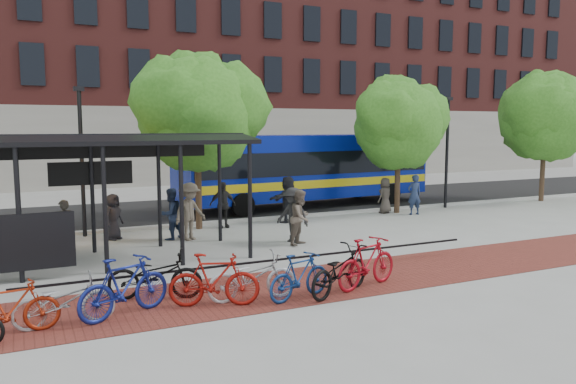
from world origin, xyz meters
name	(u,v)px	position (x,y,z in m)	size (l,w,h in m)	color
ground	(312,238)	(0.00, 0.00, 0.00)	(160.00, 160.00, 0.00)	#9E9E99
asphalt_street	(232,207)	(0.00, 8.00, 0.01)	(160.00, 8.00, 0.01)	black
curb	(266,219)	(0.00, 4.00, 0.06)	(160.00, 0.25, 0.12)	#B7B7B2
brick_strip	(335,280)	(-2.00, -5.00, 0.00)	(24.00, 3.00, 0.01)	maroon
bike_rack_rail	(272,278)	(-3.30, -4.10, 0.00)	(12.00, 0.05, 0.95)	black
building_brick	(271,49)	(10.00, 26.00, 10.00)	(55.00, 14.00, 20.00)	maroon
bus_shelter	(52,156)	(-8.13, -0.48, 3.00)	(10.60, 3.07, 3.60)	black
tree_b	(199,108)	(-2.90, 3.35, 4.46)	(5.15, 4.20, 6.47)	#382619
tree_c	(400,120)	(6.09, 3.35, 4.05)	(4.66, 3.80, 5.92)	#382619
tree_d	(546,113)	(15.10, 3.35, 4.47)	(5.39, 4.40, 6.55)	#382619
lamp_post_left	(82,157)	(-7.00, 3.60, 2.75)	(0.35, 0.20, 5.12)	black
lamp_post_right	(447,149)	(9.00, 3.60, 2.75)	(0.35, 0.20, 5.12)	black
bus	(307,166)	(3.35, 6.80, 1.94)	(12.68, 3.67, 3.38)	#07188B
bike_1	(10,309)	(-9.20, -5.67, 0.52)	(0.49, 1.72, 1.04)	maroon
bike_2	(64,301)	(-8.28, -5.55, 0.49)	(0.65, 1.87, 0.98)	#9C9C9E
bike_3	(125,286)	(-7.14, -5.46, 0.62)	(0.58, 2.06, 1.24)	navy
bike_4	(155,275)	(-6.34, -4.58, 0.54)	(0.72, 2.06, 1.08)	black
bike_5	(214,280)	(-5.33, -5.64, 0.58)	(0.54, 1.92, 1.15)	maroon
bike_6	(252,277)	(-4.45, -5.59, 0.53)	(0.70, 2.01, 1.05)	#AEAEB1
bike_7	(300,276)	(-3.47, -5.96, 0.52)	(0.49, 1.73, 1.04)	navy
bike_8	(339,271)	(-2.50, -6.03, 0.55)	(0.73, 2.08, 1.09)	black
bike_9	(367,262)	(-1.63, -5.85, 0.61)	(0.57, 2.01, 1.21)	maroon
pedestrian_0	(113,217)	(-6.17, 2.59, 0.78)	(0.76, 0.49, 1.56)	black
pedestrian_1	(64,226)	(-7.81, 1.17, 0.81)	(0.59, 0.39, 1.62)	#3A352E
pedestrian_2	(171,214)	(-4.43, 1.77, 0.87)	(0.85, 0.66, 1.74)	#1D2944
pedestrian_3	(190,212)	(-3.87, 1.39, 0.97)	(1.25, 0.72, 1.93)	brown
pedestrian_4	(223,205)	(-2.14, 3.11, 0.87)	(1.02, 0.42, 1.73)	black
pedestrian_5	(288,199)	(0.59, 3.15, 0.92)	(1.70, 0.54, 1.84)	black
pedestrian_6	(385,196)	(5.42, 3.38, 0.78)	(0.76, 0.50, 1.57)	#3B352F
pedestrian_7	(414,195)	(6.34, 2.53, 0.87)	(0.63, 0.41, 1.73)	#202D4C
pedestrian_8	(301,217)	(-0.86, -0.87, 0.89)	(0.86, 0.67, 1.78)	brown
pedestrian_9	(293,215)	(-0.90, -0.37, 0.90)	(1.17, 0.67, 1.81)	#262626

